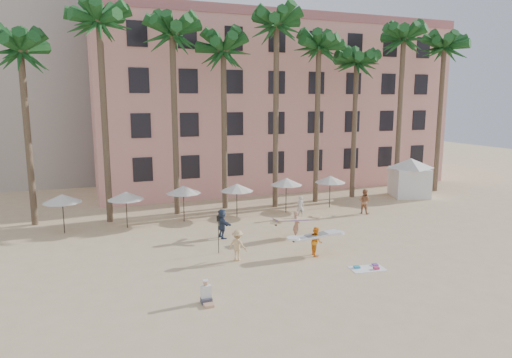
{
  "coord_description": "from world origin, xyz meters",
  "views": [
    {
      "loc": [
        -11.6,
        -19.1,
        8.69
      ],
      "look_at": [
        -1.96,
        6.0,
        4.0
      ],
      "focal_mm": 32.0,
      "sensor_mm": 36.0,
      "label": 1
    }
  ],
  "objects": [
    {
      "name": "pink_hotel",
      "position": [
        7.0,
        26.0,
        8.0
      ],
      "size": [
        35.0,
        14.0,
        16.0
      ],
      "primitive_type": "cube",
      "color": "#DC9186",
      "rests_on": "ground"
    },
    {
      "name": "seated_man",
      "position": [
        -6.97,
        -1.05,
        0.35
      ],
      "size": [
        0.45,
        0.79,
        1.02
      ],
      "color": "#3F3F4C",
      "rests_on": "ground"
    },
    {
      "name": "carrier_yellow",
      "position": [
        0.85,
        6.15,
        0.98
      ],
      "size": [
        3.13,
        1.13,
        1.73
      ],
      "color": "tan",
      "rests_on": "ground"
    },
    {
      "name": "beachgoers",
      "position": [
        0.18,
        7.52,
        0.91
      ],
      "size": [
        13.63,
        7.9,
        1.91
      ],
      "color": "#303E55",
      "rests_on": "ground"
    },
    {
      "name": "paddle",
      "position": [
        -4.63,
        5.04,
        1.41
      ],
      "size": [
        0.18,
        0.04,
        2.23
      ],
      "color": "black",
      "rests_on": "ground"
    },
    {
      "name": "cabana",
      "position": [
        15.95,
        13.83,
        2.07
      ],
      "size": [
        5.75,
        5.75,
        3.5
      ],
      "color": "silver",
      "rests_on": "ground"
    },
    {
      "name": "ground",
      "position": [
        0.0,
        0.0,
        0.0
      ],
      "size": [
        120.0,
        120.0,
        0.0
      ],
      "primitive_type": "plane",
      "color": "#D1B789",
      "rests_on": "ground"
    },
    {
      "name": "carrier_white",
      "position": [
        0.43,
        2.77,
        0.88
      ],
      "size": [
        2.84,
        0.9,
        1.63
      ],
      "color": "orange",
      "rests_on": "ground"
    },
    {
      "name": "beach_towel",
      "position": [
        1.97,
        -0.08,
        0.03
      ],
      "size": [
        1.91,
        1.22,
        0.14
      ],
      "color": "white",
      "rests_on": "ground"
    },
    {
      "name": "palm_row",
      "position": [
        0.51,
        15.0,
        12.97
      ],
      "size": [
        44.4,
        5.4,
        16.3
      ],
      "color": "brown",
      "rests_on": "ground"
    },
    {
      "name": "umbrella_row",
      "position": [
        -3.0,
        12.5,
        2.33
      ],
      "size": [
        22.5,
        2.7,
        2.73
      ],
      "color": "#332B23",
      "rests_on": "ground"
    }
  ]
}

